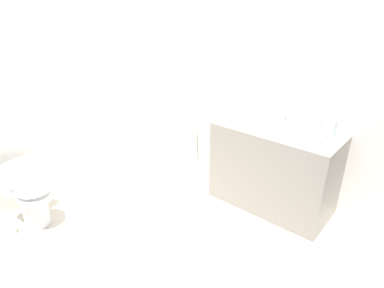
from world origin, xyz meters
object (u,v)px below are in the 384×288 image
(toilet, at_px, (30,194))
(sink_basin, at_px, (275,126))
(water_bottle_4, at_px, (255,112))
(water_bottle_2, at_px, (245,108))
(bathtub, at_px, (135,155))
(toilet_paper_roll, at_px, (9,229))
(drinking_glass_0, at_px, (308,131))
(drinking_glass_1, at_px, (261,117))
(water_bottle_3, at_px, (247,113))
(water_bottle_1, at_px, (333,130))
(water_bottle_0, at_px, (319,128))
(sink_faucet, at_px, (285,120))

(toilet, distance_m, sink_basin, 2.47)
(water_bottle_4, bearing_deg, water_bottle_2, 67.83)
(bathtub, distance_m, toilet, 1.30)
(water_bottle_4, bearing_deg, toilet_paper_roll, 146.50)
(drinking_glass_0, relative_size, drinking_glass_1, 0.94)
(drinking_glass_0, height_order, drinking_glass_1, drinking_glass_1)
(water_bottle_3, distance_m, toilet_paper_roll, 2.58)
(bathtub, height_order, toilet_paper_roll, bathtub)
(bathtub, xyz_separation_m, water_bottle_2, (0.57, -1.17, 0.72))
(water_bottle_1, relative_size, water_bottle_3, 1.07)
(water_bottle_2, relative_size, drinking_glass_1, 2.32)
(water_bottle_0, bearing_deg, drinking_glass_1, 88.36)
(water_bottle_1, bearing_deg, bathtub, 105.75)
(toilet, relative_size, toilet_paper_roll, 5.05)
(sink_faucet, distance_m, water_bottle_1, 0.53)
(water_bottle_0, distance_m, water_bottle_3, 0.74)
(water_bottle_1, bearing_deg, water_bottle_3, 94.95)
(sink_faucet, bearing_deg, water_bottle_4, 129.23)
(sink_basin, xyz_separation_m, drinking_glass_1, (0.09, 0.21, 0.03))
(water_bottle_1, bearing_deg, toilet, 131.82)
(water_bottle_1, xyz_separation_m, water_bottle_2, (-0.02, 0.91, 0.02))
(water_bottle_3, xyz_separation_m, drinking_glass_0, (0.03, -0.65, -0.04))
(drinking_glass_0, bearing_deg, drinking_glass_1, 84.76)
(water_bottle_2, xyz_separation_m, water_bottle_4, (-0.06, -0.16, 0.00))
(sink_faucet, distance_m, water_bottle_4, 0.32)
(water_bottle_2, bearing_deg, water_bottle_1, -88.86)
(water_bottle_1, height_order, toilet_paper_roll, water_bottle_1)
(water_bottle_0, xyz_separation_m, water_bottle_2, (-0.01, 0.79, 0.02))
(sink_basin, bearing_deg, sink_faucet, 0.00)
(water_bottle_4, xyz_separation_m, drinking_glass_1, (0.09, -0.03, -0.06))
(toilet, xyz_separation_m, water_bottle_3, (1.81, -1.26, 0.63))
(water_bottle_0, height_order, water_bottle_1, water_bottle_1)
(water_bottle_2, xyz_separation_m, drinking_glass_0, (-0.02, -0.71, -0.06))
(toilet, bearing_deg, water_bottle_0, 37.74)
(water_bottle_3, relative_size, toilet_paper_roll, 1.49)
(toilet, xyz_separation_m, sink_basin, (1.80, -1.60, 0.57))
(water_bottle_2, relative_size, drinking_glass_0, 2.46)
(bathtub, height_order, drinking_glass_1, bathtub)
(sink_basin, bearing_deg, toilet_paper_roll, 141.98)
(bathtub, bearing_deg, water_bottle_3, -67.38)
(water_bottle_0, relative_size, water_bottle_2, 0.80)
(sink_basin, height_order, drinking_glass_1, drinking_glass_1)
(sink_basin, distance_m, water_bottle_3, 0.35)
(water_bottle_2, height_order, water_bottle_3, water_bottle_2)
(water_bottle_4, xyz_separation_m, toilet_paper_roll, (-2.05, 1.36, -0.93))
(sink_faucet, relative_size, toilet_paper_roll, 1.19)
(drinking_glass_0, xyz_separation_m, drinking_glass_1, (0.05, 0.53, 0.00))
(water_bottle_1, relative_size, toilet_paper_roll, 1.60)
(toilet, height_order, sink_faucet, sink_faucet)
(bathtub, xyz_separation_m, drinking_glass_0, (0.55, -1.88, 0.66))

